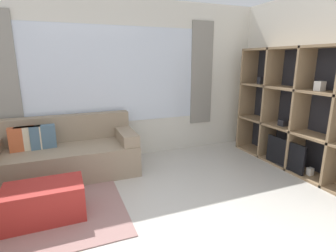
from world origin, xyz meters
The scene contains 6 objects.
wall_back centered at (0.00, 3.00, 1.36)m, with size 6.56×0.11×2.70m.
wall_right centered at (2.72, 1.48, 1.35)m, with size 0.07×4.17×2.70m, color silver.
area_rug centered at (-1.34, 1.53, 0.01)m, with size 2.11×1.66×0.01m, color gray.
shelving_unit centered at (2.52, 1.36, 0.93)m, with size 0.39×2.52×1.90m.
couch_main centered at (-0.92, 2.51, 0.32)m, with size 2.09×0.89×0.86m.
ottoman centered at (-1.14, 1.37, 0.20)m, with size 0.82×0.48×0.40m.
Camera 1 is at (-0.86, -1.50, 1.71)m, focal length 28.00 mm.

